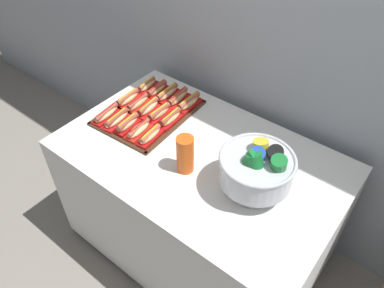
{
  "coord_description": "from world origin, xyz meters",
  "views": [
    {
      "loc": [
        0.77,
        -1.04,
        2.04
      ],
      "look_at": [
        -0.04,
        -0.01,
        0.84
      ],
      "focal_mm": 34.88,
      "sensor_mm": 36.0,
      "label": 1
    }
  ],
  "objects_px": {
    "hot_dog_0": "(107,114)",
    "hot_dog_12": "(167,94)",
    "serving_tray": "(149,113)",
    "hot_dog_14": "(189,103)",
    "cup_stack": "(185,154)",
    "hot_dog_2": "(128,124)",
    "hot_dog_11": "(157,90)",
    "hot_dog_3": "(139,130)",
    "hot_dog_10": "(147,86)",
    "punch_bowl": "(257,168)",
    "hot_dog_5": "(128,99)",
    "hot_dog_1": "(117,119)",
    "hot_dog_6": "(138,104)",
    "hot_dog_4": "(150,136)",
    "hot_dog_8": "(159,113)",
    "hot_dog_7": "(148,108)",
    "hot_dog_13": "(178,98)",
    "buffet_table": "(199,202)",
    "hot_dog_9": "(170,118)"
  },
  "relations": [
    {
      "from": "hot_dog_3",
      "to": "hot_dog_10",
      "type": "xyz_separation_m",
      "value": [
        -0.24,
        0.32,
        -0.0
      ]
    },
    {
      "from": "hot_dog_1",
      "to": "hot_dog_12",
      "type": "distance_m",
      "value": 0.34
    },
    {
      "from": "hot_dog_1",
      "to": "hot_dog_11",
      "type": "bearing_deg",
      "value": 93.31
    },
    {
      "from": "hot_dog_1",
      "to": "hot_dog_6",
      "type": "distance_m",
      "value": 0.17
    },
    {
      "from": "hot_dog_7",
      "to": "hot_dog_14",
      "type": "bearing_deg",
      "value": 51.04
    },
    {
      "from": "hot_dog_0",
      "to": "hot_dog_2",
      "type": "relative_size",
      "value": 1.16
    },
    {
      "from": "buffet_table",
      "to": "hot_dog_7",
      "type": "bearing_deg",
      "value": 168.96
    },
    {
      "from": "hot_dog_11",
      "to": "hot_dog_1",
      "type": "bearing_deg",
      "value": -86.69
    },
    {
      "from": "hot_dog_3",
      "to": "hot_dog_14",
      "type": "distance_m",
      "value": 0.34
    },
    {
      "from": "punch_bowl",
      "to": "hot_dog_9",
      "type": "bearing_deg",
      "value": 168.49
    },
    {
      "from": "hot_dog_2",
      "to": "hot_dog_5",
      "type": "distance_m",
      "value": 0.22
    },
    {
      "from": "hot_dog_2",
      "to": "hot_dog_14",
      "type": "xyz_separation_m",
      "value": [
        0.13,
        0.34,
        -0.0
      ]
    },
    {
      "from": "serving_tray",
      "to": "hot_dog_4",
      "type": "distance_m",
      "value": 0.22
    },
    {
      "from": "buffet_table",
      "to": "hot_dog_1",
      "type": "bearing_deg",
      "value": -169.43
    },
    {
      "from": "buffet_table",
      "to": "hot_dog_4",
      "type": "distance_m",
      "value": 0.48
    },
    {
      "from": "hot_dog_10",
      "to": "hot_dog_13",
      "type": "xyz_separation_m",
      "value": [
        0.22,
        0.01,
        0.0
      ]
    },
    {
      "from": "serving_tray",
      "to": "hot_dog_14",
      "type": "relative_size",
      "value": 3.07
    },
    {
      "from": "buffet_table",
      "to": "hot_dog_4",
      "type": "xyz_separation_m",
      "value": [
        -0.25,
        -0.08,
        0.41
      ]
    },
    {
      "from": "hot_dog_1",
      "to": "hot_dog_2",
      "type": "height_order",
      "value": "hot_dog_2"
    },
    {
      "from": "hot_dog_7",
      "to": "hot_dog_13",
      "type": "bearing_deg",
      "value": 68.87
    },
    {
      "from": "hot_dog_2",
      "to": "punch_bowl",
      "type": "distance_m",
      "value": 0.73
    },
    {
      "from": "hot_dog_6",
      "to": "serving_tray",
      "type": "bearing_deg",
      "value": 3.31
    },
    {
      "from": "hot_dog_1",
      "to": "hot_dog_6",
      "type": "xyz_separation_m",
      "value": [
        -0.01,
        0.16,
        0.0
      ]
    },
    {
      "from": "serving_tray",
      "to": "hot_dog_7",
      "type": "bearing_deg",
      "value": -14.04
    },
    {
      "from": "hot_dog_0",
      "to": "hot_dog_11",
      "type": "bearing_deg",
      "value": 80.51
    },
    {
      "from": "buffet_table",
      "to": "hot_dog_8",
      "type": "height_order",
      "value": "hot_dog_8"
    },
    {
      "from": "hot_dog_0",
      "to": "hot_dog_1",
      "type": "distance_m",
      "value": 0.08
    },
    {
      "from": "hot_dog_8",
      "to": "punch_bowl",
      "type": "bearing_deg",
      "value": -9.87
    },
    {
      "from": "hot_dog_4",
      "to": "cup_stack",
      "type": "xyz_separation_m",
      "value": [
        0.26,
        -0.04,
        0.06
      ]
    },
    {
      "from": "hot_dog_6",
      "to": "punch_bowl",
      "type": "bearing_deg",
      "value": -7.46
    },
    {
      "from": "hot_dog_5",
      "to": "hot_dog_6",
      "type": "distance_m",
      "value": 0.08
    },
    {
      "from": "hot_dog_4",
      "to": "hot_dog_5",
      "type": "bearing_deg",
      "value": 154.5
    },
    {
      "from": "serving_tray",
      "to": "punch_bowl",
      "type": "distance_m",
      "value": 0.75
    },
    {
      "from": "serving_tray",
      "to": "hot_dog_8",
      "type": "bearing_deg",
      "value": 3.31
    },
    {
      "from": "buffet_table",
      "to": "hot_dog_12",
      "type": "relative_size",
      "value": 7.48
    },
    {
      "from": "hot_dog_6",
      "to": "punch_bowl",
      "type": "relative_size",
      "value": 0.55
    },
    {
      "from": "hot_dog_0",
      "to": "hot_dog_12",
      "type": "distance_m",
      "value": 0.36
    },
    {
      "from": "hot_dog_5",
      "to": "hot_dog_4",
      "type": "bearing_deg",
      "value": -25.5
    },
    {
      "from": "hot_dog_3",
      "to": "hot_dog_8",
      "type": "height_order",
      "value": "hot_dog_8"
    },
    {
      "from": "hot_dog_3",
      "to": "hot_dog_5",
      "type": "bearing_deg",
      "value": 147.06
    },
    {
      "from": "hot_dog_0",
      "to": "hot_dog_2",
      "type": "distance_m",
      "value": 0.15
    },
    {
      "from": "hot_dog_8",
      "to": "hot_dog_12",
      "type": "bearing_deg",
      "value": 117.76
    },
    {
      "from": "hot_dog_2",
      "to": "hot_dog_4",
      "type": "bearing_deg",
      "value": 3.31
    },
    {
      "from": "hot_dog_2",
      "to": "hot_dog_13",
      "type": "xyz_separation_m",
      "value": [
        0.06,
        0.33,
        -0.0
      ]
    },
    {
      "from": "buffet_table",
      "to": "hot_dog_3",
      "type": "distance_m",
      "value": 0.53
    },
    {
      "from": "hot_dog_11",
      "to": "punch_bowl",
      "type": "relative_size",
      "value": 0.52
    },
    {
      "from": "hot_dog_9",
      "to": "hot_dog_11",
      "type": "relative_size",
      "value": 0.99
    },
    {
      "from": "hot_dog_0",
      "to": "hot_dog_10",
      "type": "distance_m",
      "value": 0.33
    },
    {
      "from": "hot_dog_12",
      "to": "cup_stack",
      "type": "bearing_deg",
      "value": -40.38
    },
    {
      "from": "hot_dog_8",
      "to": "hot_dog_13",
      "type": "distance_m",
      "value": 0.17
    }
  ]
}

